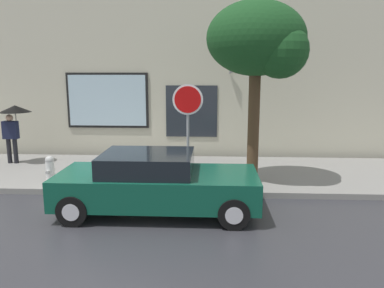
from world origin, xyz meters
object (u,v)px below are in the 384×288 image
object	(u,v)px
parked_car	(156,183)
pedestrian_with_umbrella	(14,117)
fire_hydrant	(50,170)
stop_sign	(188,115)
street_tree	(261,43)

from	to	relation	value
parked_car	pedestrian_with_umbrella	xyz separation A→B (m)	(-5.08, 3.74, 0.97)
fire_hydrant	stop_sign	xyz separation A→B (m)	(3.68, -0.15, 1.50)
parked_car	fire_hydrant	world-z (taller)	parked_car
fire_hydrant	pedestrian_with_umbrella	size ratio (longest dim) A/B	0.40
street_tree	pedestrian_with_umbrella	bearing A→B (deg)	166.34
stop_sign	street_tree	bearing A→B (deg)	14.84
pedestrian_with_umbrella	fire_hydrant	bearing A→B (deg)	-46.82
pedestrian_with_umbrella	stop_sign	world-z (taller)	stop_sign
pedestrian_with_umbrella	stop_sign	bearing A→B (deg)	-22.01
fire_hydrant	stop_sign	world-z (taller)	stop_sign
parked_car	street_tree	world-z (taller)	street_tree
fire_hydrant	pedestrian_with_umbrella	distance (m)	3.17
fire_hydrant	pedestrian_with_umbrella	xyz separation A→B (m)	(-2.02, 2.16, 1.13)
parked_car	pedestrian_with_umbrella	world-z (taller)	pedestrian_with_umbrella
pedestrian_with_umbrella	street_tree	xyz separation A→B (m)	(7.51, -1.83, 2.15)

